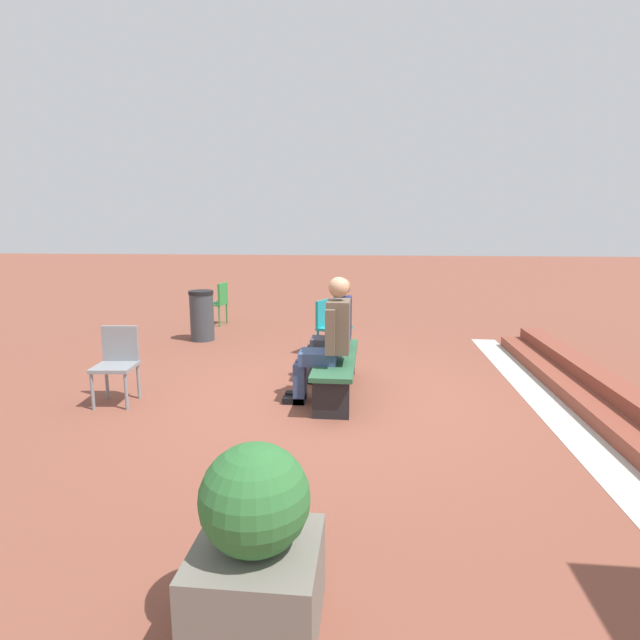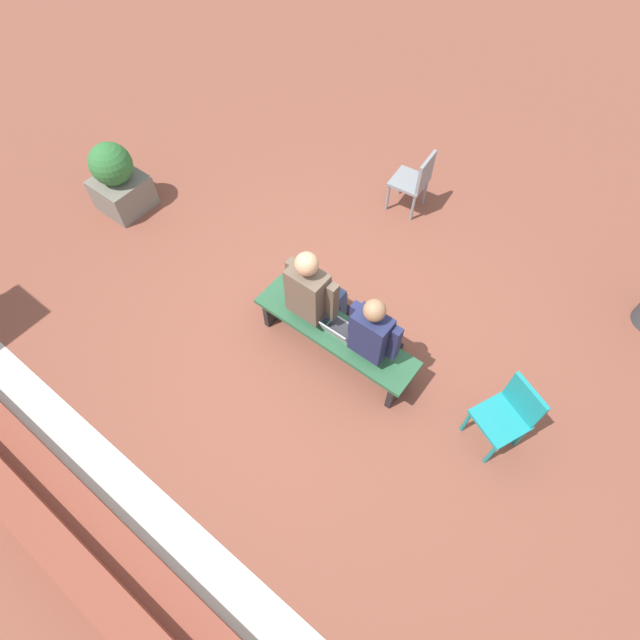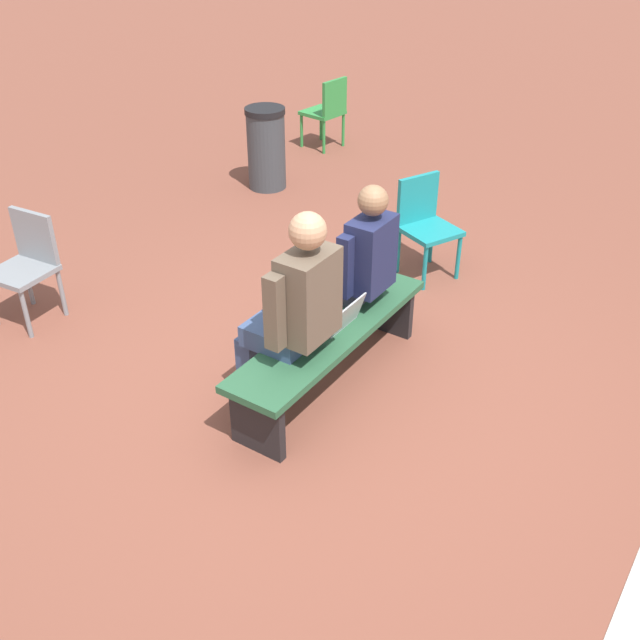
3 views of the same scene
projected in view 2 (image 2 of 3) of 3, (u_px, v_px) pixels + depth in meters
name	position (u px, v px, depth m)	size (l,w,h in m)	color
ground_plane	(326.00, 348.00, 5.42)	(60.00, 60.00, 0.00)	brown
concrete_strip	(174.00, 535.00, 4.35)	(6.19, 0.40, 0.01)	#B7B2A8
brick_steps	(120.00, 590.00, 4.01)	(5.39, 0.60, 0.30)	brown
bench	(335.00, 335.00, 5.09)	(1.80, 0.44, 0.45)	#285638
person_student	(376.00, 334.00, 4.69)	(0.52, 0.66, 1.31)	#383842
person_adult	(315.00, 293.00, 4.91)	(0.57, 0.73, 1.40)	#384C75
laptop	(339.00, 331.00, 4.94)	(0.32, 0.29, 0.21)	#9EA0A5
plastic_chair_near_bench_right	(415.00, 179.00, 6.22)	(0.46, 0.46, 0.84)	gray
plastic_chair_far_left	(509.00, 413.00, 4.48)	(0.56, 0.56, 0.84)	teal
planter	(117.00, 180.00, 6.28)	(0.60, 0.60, 0.94)	#6B665B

